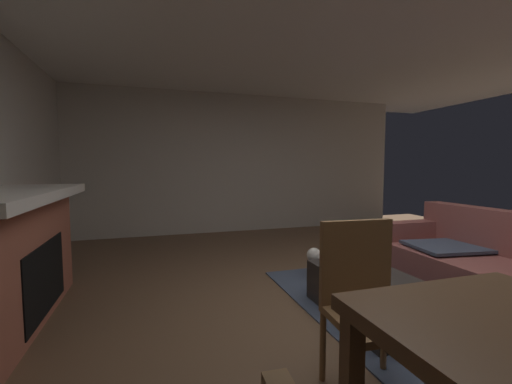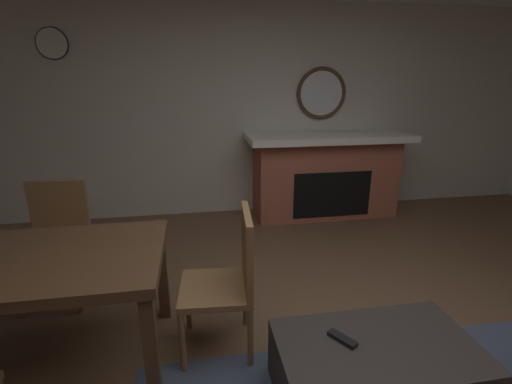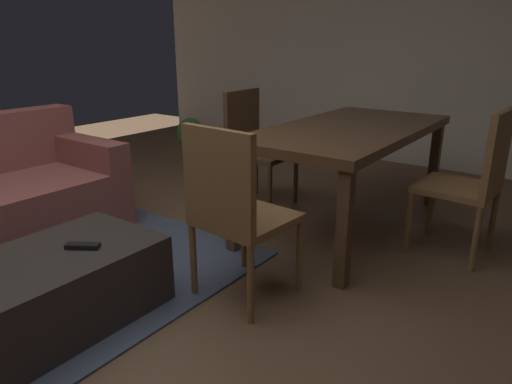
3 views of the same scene
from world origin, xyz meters
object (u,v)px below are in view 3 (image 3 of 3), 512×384
at_px(dining_table, 349,137).
at_px(potted_plant, 191,137).
at_px(dining_chair_south, 474,176).
at_px(ottoman_coffee_table, 47,293).
at_px(dining_chair_west, 234,206).
at_px(dining_chair_north, 253,142).
at_px(tv_remote, 83,246).

bearing_deg(dining_table, potted_plant, 73.63).
bearing_deg(dining_chair_south, potted_plant, 77.95).
relative_size(ottoman_coffee_table, dining_chair_west, 1.12).
distance_m(ottoman_coffee_table, dining_chair_north, 2.04).
bearing_deg(ottoman_coffee_table, dining_chair_south, -35.12).
xyz_separation_m(tv_remote, dining_chair_north, (1.82, 0.33, 0.15)).
xyz_separation_m(dining_table, dining_chair_south, (-0.01, -0.83, -0.14)).
bearing_deg(dining_chair_west, dining_chair_south, -33.40).
bearing_deg(dining_chair_north, dining_table, -89.79).
xyz_separation_m(ottoman_coffee_table, dining_chair_north, (1.99, 0.27, 0.34)).
bearing_deg(tv_remote, dining_chair_north, -23.23).
distance_m(ottoman_coffee_table, dining_chair_west, 0.97).
xyz_separation_m(dining_table, dining_chair_west, (-1.28, 0.01, -0.14)).
relative_size(ottoman_coffee_table, dining_chair_north, 1.12).
height_order(dining_table, dining_chair_west, dining_chair_west).
distance_m(dining_chair_west, dining_chair_south, 1.53).
distance_m(tv_remote, dining_chair_south, 2.26).
xyz_separation_m(dining_chair_north, dining_chair_west, (-1.28, -0.83, 0.00)).
distance_m(ottoman_coffee_table, dining_chair_south, 2.46).
xyz_separation_m(tv_remote, dining_chair_south, (1.81, -1.34, 0.15)).
distance_m(dining_chair_west, potted_plant, 2.89).
height_order(dining_chair_south, potted_plant, dining_chair_south).
relative_size(ottoman_coffee_table, tv_remote, 6.53).
xyz_separation_m(tv_remote, dining_table, (1.82, -0.50, 0.29)).
bearing_deg(dining_chair_north, dining_chair_west, -147.05).
bearing_deg(dining_table, ottoman_coffee_table, 164.19).
bearing_deg(dining_chair_west, ottoman_coffee_table, 141.98).
height_order(dining_chair_north, dining_chair_south, same).
xyz_separation_m(dining_table, potted_plant, (0.63, 2.16, -0.36)).
relative_size(dining_table, dining_chair_north, 1.91).
xyz_separation_m(ottoman_coffee_table, dining_table, (1.99, -0.56, 0.48)).
height_order(ottoman_coffee_table, dining_chair_north, dining_chair_north).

